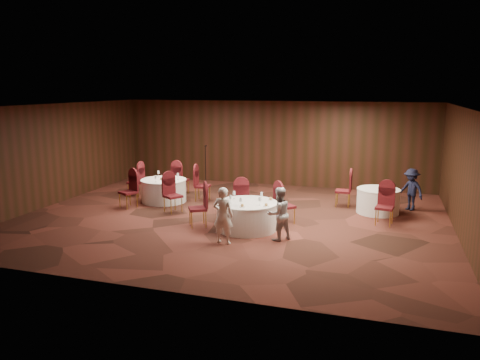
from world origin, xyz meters
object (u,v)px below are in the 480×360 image
(table_main, at_px, (247,215))
(mic_stand, at_px, (206,176))
(table_right, at_px, (378,201))
(woman_a, at_px, (223,216))
(woman_b, at_px, (279,214))
(table_left, at_px, (164,190))
(man_c, at_px, (411,189))

(table_main, relative_size, mic_stand, 1.01)
(table_right, xyz_separation_m, woman_a, (-3.48, -4.02, 0.32))
(table_right, height_order, mic_stand, mic_stand)
(table_main, xyz_separation_m, mic_stand, (-2.95, 4.49, 0.09))
(table_main, xyz_separation_m, woman_b, (1.00, -0.61, 0.29))
(table_left, distance_m, woman_b, 5.26)
(mic_stand, bearing_deg, table_main, -56.68)
(mic_stand, relative_size, woman_a, 1.15)
(table_right, relative_size, man_c, 0.98)
(table_main, distance_m, mic_stand, 5.37)
(mic_stand, height_order, woman_a, mic_stand)
(table_left, bearing_deg, table_main, -31.25)
(table_main, xyz_separation_m, table_right, (3.27, 2.75, 0.00))
(table_left, relative_size, woman_a, 1.07)
(table_main, height_order, man_c, man_c)
(woman_a, height_order, woman_b, woman_a)
(woman_b, distance_m, man_c, 5.14)
(table_right, relative_size, mic_stand, 0.79)
(table_left, relative_size, woman_b, 1.12)
(table_main, height_order, woman_a, woman_a)
(mic_stand, bearing_deg, table_left, -102.82)
(woman_b, bearing_deg, table_right, -170.13)
(table_main, height_order, table_right, same)
(woman_b, bearing_deg, table_main, -77.37)
(woman_b, xyz_separation_m, man_c, (3.22, 4.01, -0.02))
(table_right, distance_m, mic_stand, 6.46)
(table_main, xyz_separation_m, woman_a, (-0.21, -1.28, 0.32))
(mic_stand, distance_m, woman_a, 6.39)
(table_left, relative_size, mic_stand, 0.93)
(mic_stand, bearing_deg, woman_b, -52.23)
(mic_stand, distance_m, woman_b, 6.45)
(table_left, relative_size, table_right, 1.18)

